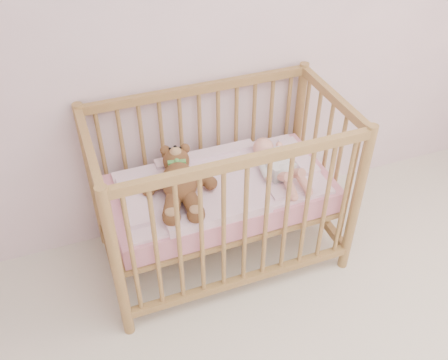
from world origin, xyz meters
name	(u,v)px	position (x,y,z in m)	size (l,w,h in m)	color
wall_back	(250,8)	(0.00, 2.00, 1.35)	(4.00, 0.02, 2.70)	silver
crib	(221,191)	(-0.32, 1.60, 0.50)	(1.36, 0.76, 1.00)	#AB7E48
mattress	(221,193)	(-0.32, 1.60, 0.49)	(1.22, 0.62, 0.13)	pink
blanket	(221,183)	(-0.32, 1.60, 0.56)	(1.10, 0.58, 0.06)	#FCADCF
baby	(277,162)	(0.01, 1.58, 0.64)	(0.26, 0.53, 0.13)	white
teddy_bear	(179,183)	(-0.55, 1.58, 0.65)	(0.41, 0.59, 0.16)	brown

